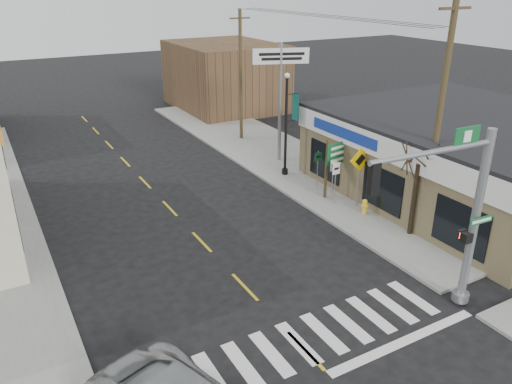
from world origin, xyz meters
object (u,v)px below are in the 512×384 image
traffic_signal_pole (463,206)px  lamp_post (287,117)px  utility_pole_far (241,75)px  fire_hydrant (365,206)px  dance_center_sign (281,74)px  utility_pole_near (439,116)px  bare_tree (420,151)px  guide_sign (339,159)px

traffic_signal_pole → lamp_post: (2.11, 13.60, -0.47)m
utility_pole_far → fire_hydrant: bearing=-94.2°
lamp_post → dance_center_sign: (1.02, 2.38, 1.95)m
fire_hydrant → lamp_post: size_ratio=0.13×
lamp_post → utility_pole_near: 9.19m
lamp_post → bare_tree: lamp_post is taller
utility_pole_near → fire_hydrant: bearing=121.0°
bare_tree → traffic_signal_pole: bearing=-122.7°
traffic_signal_pole → utility_pole_near: utility_pole_near is taller
fire_hydrant → bare_tree: bare_tree is taller
guide_sign → fire_hydrant: (-0.24, -2.49, -1.61)m
guide_sign → lamp_post: lamp_post is taller
lamp_post → bare_tree: (0.84, -9.00, 0.51)m
lamp_post → traffic_signal_pole: bearing=-118.6°
fire_hydrant → guide_sign: bearing=84.6°
fire_hydrant → lamp_post: lamp_post is taller
lamp_post → utility_pole_near: bearing=-97.4°
utility_pole_far → guide_sign: bearing=-93.6°
dance_center_sign → utility_pole_near: (0.90, -11.18, -0.14)m
lamp_post → bare_tree: size_ratio=1.18×
dance_center_sign → utility_pole_far: bearing=109.3°
dance_center_sign → traffic_signal_pole: bearing=-81.0°
traffic_signal_pole → fire_hydrant: traffic_signal_pole is taller
fire_hydrant → bare_tree: (0.41, -2.59, 3.49)m
guide_sign → utility_pole_near: bearing=-85.3°
bare_tree → dance_center_sign: bearing=89.1°
traffic_signal_pole → utility_pole_far: 21.46m
bare_tree → utility_pole_far: utility_pole_far is taller
fire_hydrant → bare_tree: bearing=-81.0°
lamp_post → utility_pole_far: 7.76m
guide_sign → utility_pole_near: (1.25, -4.87, 3.18)m
utility_pole_near → bare_tree: bearing=-170.4°
lamp_post → utility_pole_far: bearing=62.1°
utility_pole_far → utility_pole_near: bearing=-88.6°
traffic_signal_pole → guide_sign: (2.77, 9.67, -1.85)m
lamp_post → fire_hydrant: bearing=-105.9°
traffic_signal_pole → fire_hydrant: bearing=74.3°
utility_pole_near → utility_pole_far: (-0.84, 16.41, -0.72)m
lamp_post → dance_center_sign: 3.24m
fire_hydrant → lamp_post: (-0.43, 6.42, 2.98)m
traffic_signal_pole → utility_pole_far: (3.19, 21.21, 0.61)m
lamp_post → bare_tree: bearing=-104.4°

